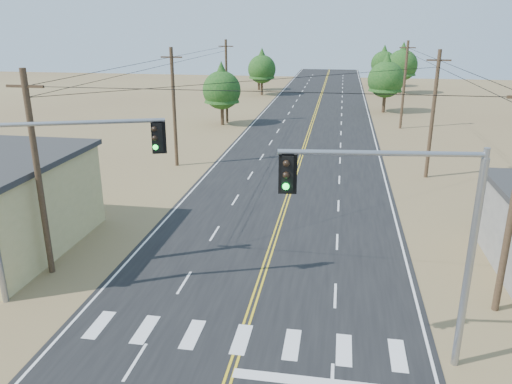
# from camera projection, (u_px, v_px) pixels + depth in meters

# --- Properties ---
(road) EXTENTS (15.00, 200.00, 0.02)m
(road) POSITION_uv_depth(u_px,v_px,m) (294.00, 178.00, 40.23)
(road) COLOR black
(road) RESTS_ON ground
(utility_pole_left_near) EXTENTS (1.80, 0.30, 10.00)m
(utility_pole_left_near) POSITION_uv_depth(u_px,v_px,m) (38.00, 174.00, 23.43)
(utility_pole_left_near) COLOR #4C3826
(utility_pole_left_near) RESTS_ON ground
(utility_pole_left_mid) EXTENTS (1.80, 0.30, 10.00)m
(utility_pole_left_mid) POSITION_uv_depth(u_px,v_px,m) (174.00, 107.00, 42.10)
(utility_pole_left_mid) COLOR #4C3826
(utility_pole_left_mid) RESTS_ON ground
(utility_pole_left_far) EXTENTS (1.80, 0.30, 10.00)m
(utility_pole_left_far) POSITION_uv_depth(u_px,v_px,m) (227.00, 81.00, 60.77)
(utility_pole_left_far) COLOR #4C3826
(utility_pole_left_far) RESTS_ON ground
(utility_pole_right_mid) EXTENTS (1.80, 0.30, 10.00)m
(utility_pole_right_mid) POSITION_uv_depth(u_px,v_px,m) (433.00, 114.00, 38.79)
(utility_pole_right_mid) COLOR #4C3826
(utility_pole_right_mid) RESTS_ON ground
(utility_pole_right_far) EXTENTS (1.80, 0.30, 10.00)m
(utility_pole_right_far) POSITION_uv_depth(u_px,v_px,m) (404.00, 84.00, 57.46)
(utility_pole_right_far) COLOR #4C3826
(utility_pole_right_far) RESTS_ON ground
(signal_mast_left) EXTENTS (7.24, 2.74, 8.20)m
(signal_mast_left) POSITION_uv_depth(u_px,v_px,m) (41.00, 180.00, 20.96)
(signal_mast_left) COLOR gray
(signal_mast_left) RESTS_ON ground
(signal_mast_right) EXTENTS (6.71, 1.12, 8.14)m
(signal_mast_right) POSITION_uv_depth(u_px,v_px,m) (417.00, 224.00, 16.63)
(signal_mast_right) COLOR gray
(signal_mast_right) RESTS_ON ground
(tree_left_near) EXTENTS (4.57, 4.57, 7.62)m
(tree_left_near) POSITION_uv_depth(u_px,v_px,m) (222.00, 86.00, 59.65)
(tree_left_near) COLOR #3F2D1E
(tree_left_near) RESTS_ON ground
(tree_left_mid) EXTENTS (4.75, 4.75, 7.92)m
(tree_left_mid) POSITION_uv_depth(u_px,v_px,m) (262.00, 66.00, 84.76)
(tree_left_mid) COLOR #3F2D1E
(tree_left_mid) RESTS_ON ground
(tree_left_far) EXTENTS (3.86, 3.86, 6.43)m
(tree_left_far) POSITION_uv_depth(u_px,v_px,m) (259.00, 68.00, 91.30)
(tree_left_far) COLOR #3F2D1E
(tree_left_far) RESTS_ON ground
(tree_right_near) EXTENTS (4.90, 4.90, 8.16)m
(tree_right_near) POSITION_uv_depth(u_px,v_px,m) (386.00, 76.00, 68.04)
(tree_right_near) COLOR #3F2D1E
(tree_right_near) RESTS_ON ground
(tree_right_mid) EXTENTS (5.30, 5.30, 8.83)m
(tree_right_mid) POSITION_uv_depth(u_px,v_px,m) (402.00, 62.00, 86.45)
(tree_right_mid) COLOR #3F2D1E
(tree_right_mid) RESTS_ON ground
(tree_right_far) EXTENTS (4.78, 4.78, 7.97)m
(tree_right_far) POSITION_uv_depth(u_px,v_px,m) (384.00, 61.00, 95.84)
(tree_right_far) COLOR #3F2D1E
(tree_right_far) RESTS_ON ground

